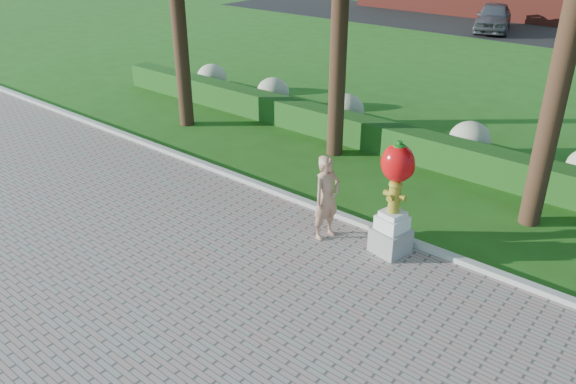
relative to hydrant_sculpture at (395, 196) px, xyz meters
The scene contains 7 objects.
ground 3.33m from the hydrant_sculpture, 125.91° to the right, with size 100.00×100.00×0.00m, color #245214.
curb 2.22m from the hydrant_sculpture, 164.55° to the left, with size 40.00×0.18×0.15m, color #ADADA5.
lawn_hedge 4.93m from the hydrant_sculpture, 111.91° to the left, with size 24.00×0.70×0.80m, color #174413.
hydrangea_row 5.68m from the hydrant_sculpture, 102.69° to the left, with size 20.10×1.10×0.99m.
hydrant_sculpture is the anchor object (origin of this frame).
woman 1.40m from the hydrant_sculpture, 165.81° to the right, with size 0.64×0.42×1.77m, color tan.
parked_car 25.08m from the hydrant_sculpture, 107.27° to the left, with size 1.82×4.52×1.54m, color #46484F.
Camera 1 is at (6.24, -5.97, 5.98)m, focal length 35.00 mm.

